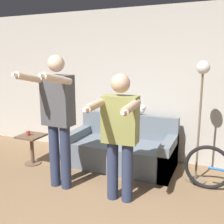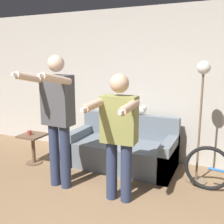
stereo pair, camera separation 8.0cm
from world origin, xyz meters
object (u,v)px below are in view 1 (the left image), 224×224
(person_right, at_px, (120,130))
(cup, at_px, (28,133))
(couch, at_px, (122,150))
(floor_lamp, at_px, (201,100))
(cat, at_px, (134,110))
(person_left, at_px, (57,113))
(side_table, at_px, (32,144))

(person_right, height_order, cup, person_right)
(couch, bearing_deg, floor_lamp, -4.62)
(floor_lamp, distance_m, cup, 2.77)
(cat, bearing_deg, person_left, -114.71)
(person_right, xyz_separation_m, floor_lamp, (0.83, 0.95, 0.27))
(person_right, distance_m, cup, 1.91)
(cat, bearing_deg, side_table, -150.87)
(person_right, bearing_deg, cat, 97.73)
(couch, relative_size, cat, 3.33)
(couch, bearing_deg, person_right, -70.59)
(person_left, xyz_separation_m, person_right, (0.89, -0.00, -0.13))
(couch, bearing_deg, person_left, -116.38)
(couch, xyz_separation_m, person_right, (0.37, -1.05, 0.65))
(couch, height_order, floor_lamp, floor_lamp)
(floor_lamp, bearing_deg, person_left, -151.14)
(floor_lamp, distance_m, side_table, 2.78)
(person_left, relative_size, floor_lamp, 1.04)
(couch, relative_size, cup, 22.21)
(person_left, height_order, floor_lamp, person_left)
(person_right, xyz_separation_m, cat, (-0.26, 1.36, -0.02))
(person_right, relative_size, floor_lamp, 0.92)
(cup, bearing_deg, person_left, -26.76)
(person_right, distance_m, side_table, 1.94)
(person_right, bearing_deg, side_table, 160.83)
(cat, xyz_separation_m, floor_lamp, (1.10, -0.41, 0.29))
(cat, bearing_deg, person_right, -78.99)
(couch, bearing_deg, cup, -158.28)
(floor_lamp, xyz_separation_m, cup, (-2.65, -0.48, -0.65))
(cat, distance_m, cup, 1.82)
(cat, height_order, cup, cat)
(person_right, distance_m, floor_lamp, 1.29)
(cat, relative_size, floor_lamp, 0.30)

